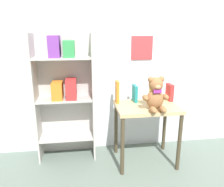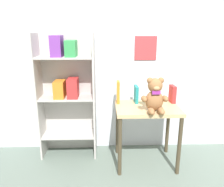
% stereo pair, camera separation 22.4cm
% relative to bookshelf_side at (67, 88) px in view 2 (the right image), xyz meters
% --- Properties ---
extents(wall_back, '(4.80, 0.07, 2.50)m').
position_rel_bookshelf_side_xyz_m(wall_back, '(0.79, 0.16, 0.46)').
color(wall_back, silver).
rests_on(wall_back, ground_plane).
extents(bookshelf_side, '(0.62, 0.28, 1.38)m').
position_rel_bookshelf_side_xyz_m(bookshelf_side, '(0.00, 0.00, 0.00)').
color(bookshelf_side, '#BCB7B2').
rests_on(bookshelf_side, ground_plane).
extents(display_table, '(0.65, 0.47, 0.65)m').
position_rel_bookshelf_side_xyz_m(display_table, '(0.85, -0.24, -0.24)').
color(display_table, tan).
rests_on(display_table, ground_plane).
extents(teddy_bear, '(0.25, 0.23, 0.33)m').
position_rel_bookshelf_side_xyz_m(teddy_bear, '(0.89, -0.38, 0.01)').
color(teddy_bear, '#99663D').
rests_on(teddy_bear, display_table).
extents(book_standing_orange, '(0.03, 0.11, 0.23)m').
position_rel_bookshelf_side_xyz_m(book_standing_orange, '(0.56, -0.11, -0.02)').
color(book_standing_orange, orange).
rests_on(book_standing_orange, display_table).
extents(book_standing_teal, '(0.03, 0.14, 0.18)m').
position_rel_bookshelf_side_xyz_m(book_standing_teal, '(0.75, -0.10, -0.05)').
color(book_standing_teal, teal).
rests_on(book_standing_teal, display_table).
extents(book_standing_yellow, '(0.03, 0.11, 0.19)m').
position_rel_bookshelf_side_xyz_m(book_standing_yellow, '(0.95, -0.09, -0.04)').
color(book_standing_yellow, gold).
rests_on(book_standing_yellow, display_table).
extents(book_standing_red, '(0.05, 0.13, 0.19)m').
position_rel_bookshelf_side_xyz_m(book_standing_red, '(1.14, -0.11, -0.05)').
color(book_standing_red, red).
rests_on(book_standing_red, display_table).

